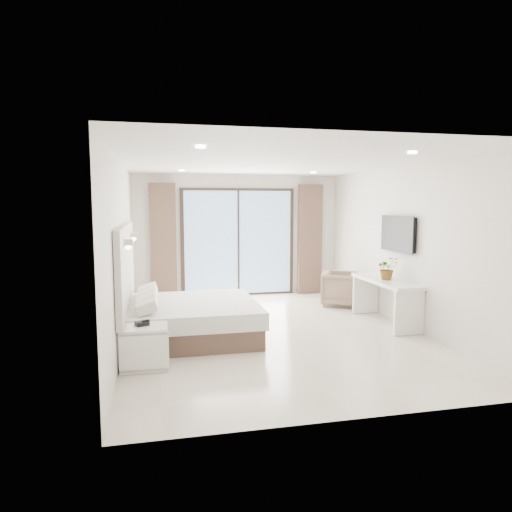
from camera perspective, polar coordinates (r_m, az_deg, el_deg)
The scene contains 8 objects.
ground at distance 7.48m, azimuth 2.06°, elevation -9.44°, with size 6.20×6.20×0.00m, color beige.
room_shell at distance 7.89m, azimuth -0.66°, elevation 3.06°, with size 4.62×6.22×2.72m.
bed at distance 7.16m, azimuth -8.20°, elevation -7.81°, with size 1.99×1.89×0.69m.
nightstand at distance 6.01m, azimuth -13.76°, elevation -10.97°, with size 0.59×0.49×0.53m.
phone at distance 5.97m, azimuth -14.06°, elevation -8.18°, with size 0.16×0.12×0.05m, color black.
console_desk at distance 8.18m, azimuth 15.90°, elevation -4.22°, with size 0.52×1.68×0.77m.
plant at distance 8.09m, azimuth 16.09°, elevation -1.79°, with size 0.35×0.39×0.31m, color #33662D.
armchair at distance 9.47m, azimuth 10.50°, elevation -3.82°, with size 0.73×0.68×0.75m, color #937560.
Camera 1 is at (-1.81, -6.96, 2.05)m, focal length 32.00 mm.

